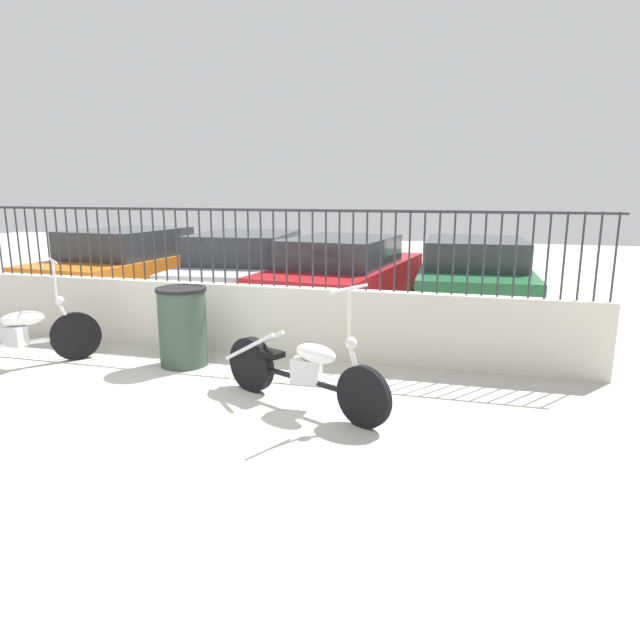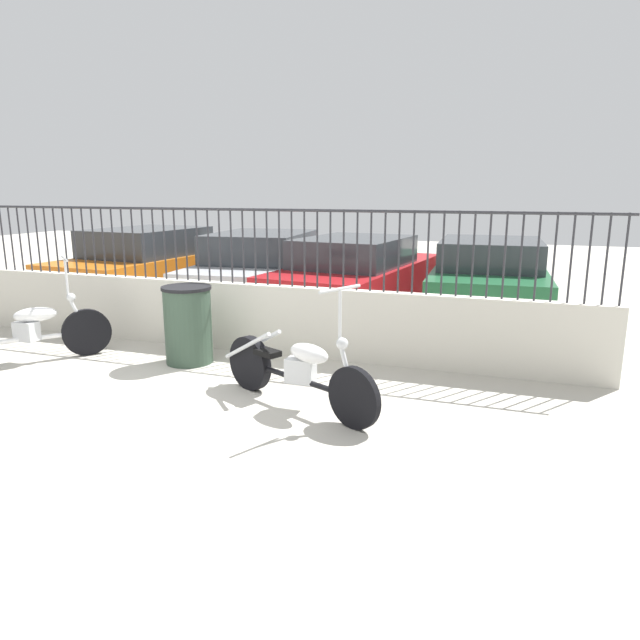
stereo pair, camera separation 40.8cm
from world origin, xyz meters
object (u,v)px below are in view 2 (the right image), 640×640
object	(u,v)px
car_orange	(154,263)
car_red	(358,275)
car_silver	(265,268)
car_green	(489,279)
motorcycle_black	(291,368)
motorcycle_white	(13,335)
trash_bin	(188,325)

from	to	relation	value
car_orange	car_red	xyz separation A→B (m)	(4.22, -0.07, -0.02)
car_silver	car_red	size ratio (longest dim) A/B	1.03
car_orange	car_green	distance (m)	6.40
motorcycle_black	car_red	size ratio (longest dim) A/B	0.43
motorcycle_white	trash_bin	bearing A→B (deg)	-27.21
trash_bin	motorcycle_white	bearing A→B (deg)	-158.03
motorcycle_white	trash_bin	world-z (taller)	motorcycle_white
trash_bin	motorcycle_black	bearing A→B (deg)	-27.64
motorcycle_white	car_green	distance (m)	7.10
car_red	car_silver	bearing A→B (deg)	87.25
trash_bin	car_orange	bearing A→B (deg)	130.20
motorcycle_black	trash_bin	bearing A→B (deg)	177.68
car_silver	car_red	distance (m)	1.94
motorcycle_white	car_silver	bearing A→B (deg)	25.22
car_orange	motorcycle_white	bearing A→B (deg)	-162.35
motorcycle_white	motorcycle_black	bearing A→B (deg)	-50.98
car_silver	car_green	xyz separation A→B (m)	(4.09, 0.01, 0.00)
motorcycle_white	car_silver	distance (m)	4.80
motorcycle_black	motorcycle_white	distance (m)	3.76
motorcycle_black	motorcycle_white	xyz separation A→B (m)	(-3.76, 0.12, 0.00)
motorcycle_white	car_green	size ratio (longest dim) A/B	0.40
car_green	trash_bin	bearing A→B (deg)	135.73
car_silver	car_green	bearing A→B (deg)	-95.78
motorcycle_white	car_orange	world-z (taller)	car_orange
trash_bin	car_silver	xyz separation A→B (m)	(-0.71, 3.81, 0.20)
car_silver	car_red	world-z (taller)	car_silver
car_orange	car_green	size ratio (longest dim) A/B	1.08
car_silver	car_green	distance (m)	4.09
trash_bin	car_red	xyz separation A→B (m)	(1.21, 3.49, 0.19)
trash_bin	car_green	size ratio (longest dim) A/B	0.23
car_red	trash_bin	bearing A→B (deg)	167.52
motorcycle_black	car_green	distance (m)	5.02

